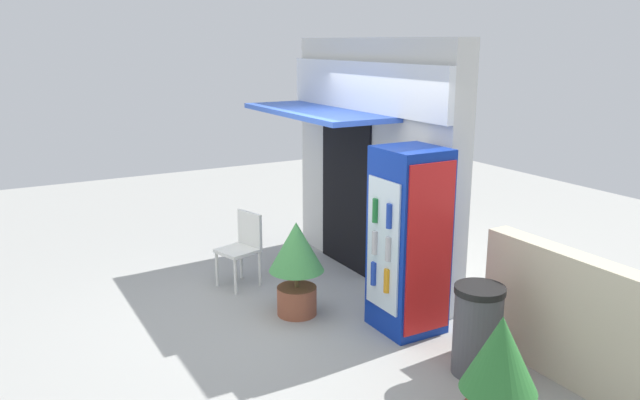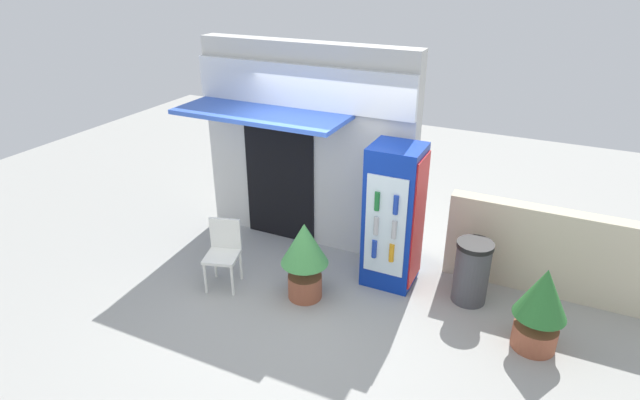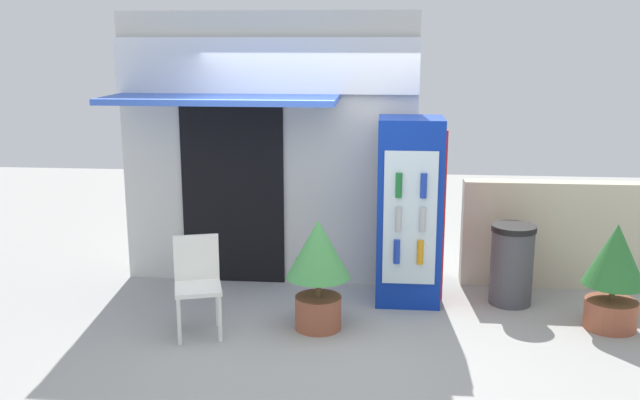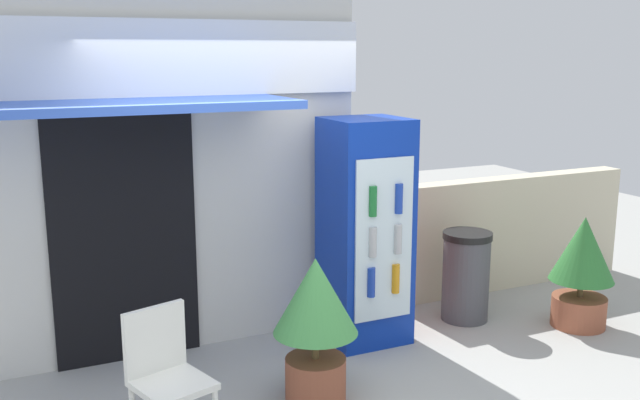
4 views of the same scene
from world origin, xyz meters
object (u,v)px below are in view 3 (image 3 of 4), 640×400
(potted_plant_near_shop, at_px, (318,264))
(trash_bin, at_px, (512,264))
(drink_cooler, at_px, (410,211))
(plastic_chair, at_px, (197,278))
(potted_plant_curbside, at_px, (614,270))

(potted_plant_near_shop, bearing_deg, trash_bin, 23.49)
(drink_cooler, distance_m, plastic_chair, 2.22)
(drink_cooler, bearing_deg, trash_bin, -0.45)
(drink_cooler, bearing_deg, plastic_chair, -152.87)
(plastic_chair, xyz_separation_m, trash_bin, (2.97, 0.98, -0.10))
(plastic_chair, distance_m, potted_plant_near_shop, 1.11)
(plastic_chair, bearing_deg, trash_bin, 18.32)
(potted_plant_near_shop, distance_m, trash_bin, 2.07)
(potted_plant_near_shop, xyz_separation_m, trash_bin, (1.89, 0.82, -0.21))
(drink_cooler, relative_size, potted_plant_near_shop, 1.81)
(trash_bin, bearing_deg, potted_plant_near_shop, -156.51)
(drink_cooler, relative_size, plastic_chair, 2.12)
(potted_plant_curbside, height_order, trash_bin, potted_plant_curbside)
(plastic_chair, bearing_deg, drink_cooler, 27.13)
(plastic_chair, height_order, potted_plant_curbside, potted_plant_curbside)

